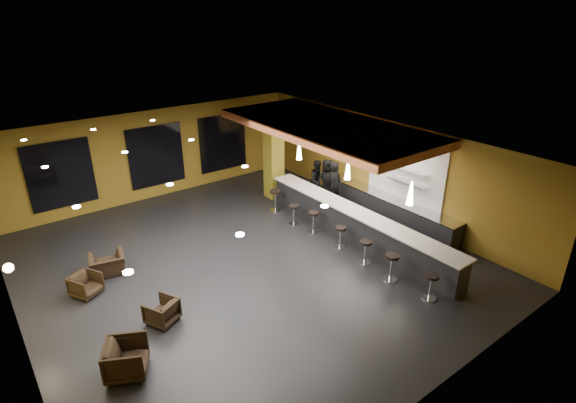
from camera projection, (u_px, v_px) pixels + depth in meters
floor at (246, 263)px, 13.68m from camera, size 12.00×13.00×0.10m
ceiling at (241, 150)px, 12.21m from camera, size 12.00×13.00×0.10m
wall_back at (155, 154)px, 17.71m from camera, size 12.00×0.10×3.50m
wall_front at (435, 331)px, 8.19m from camera, size 12.00×0.10×3.50m
wall_left at (3, 283)px, 9.60m from camera, size 0.10×13.00×3.50m
wall_right at (385, 167)px, 16.29m from camera, size 0.10×13.00×3.50m
wood_soffit at (326, 127)px, 15.23m from camera, size 3.60×8.00×0.28m
window_left at (61, 175)px, 15.71m from camera, size 2.20×0.06×2.40m
window_center at (156, 156)px, 17.65m from camera, size 2.20×0.06×2.40m
window_right at (223, 143)px, 19.31m from camera, size 2.20×0.06×2.40m
tile_backsplash at (406, 169)px, 15.42m from camera, size 0.06×3.20×2.40m
bar_counter at (355, 226)px, 14.75m from camera, size 0.60×8.00×1.00m
bar_top at (356, 212)px, 14.53m from camera, size 0.78×8.10×0.05m
prep_counter at (385, 208)px, 16.25m from camera, size 0.70×6.00×0.86m
prep_top at (386, 196)px, 16.06m from camera, size 0.72×6.00×0.03m
wall_shelf_lower at (407, 182)px, 15.36m from camera, size 0.30×1.50×0.03m
wall_shelf_upper at (408, 170)px, 15.17m from camera, size 0.30×1.50×0.03m
column at (274, 155)px, 17.58m from camera, size 0.60×0.60×3.50m
wall_sconce at (8, 268)px, 10.04m from camera, size 0.22×0.22×0.22m
pendant_0 at (411, 193)px, 12.54m from camera, size 0.20×0.20×0.70m
pendant_1 at (348, 169)px, 14.36m from camera, size 0.20×0.20×0.70m
pendant_2 at (299, 150)px, 16.18m from camera, size 0.20×0.20×0.70m
staff_a at (335, 186)px, 16.79m from camera, size 0.80×0.65×1.89m
staff_b at (318, 181)px, 17.59m from camera, size 0.93×0.79×1.66m
staff_c at (327, 181)px, 17.47m from camera, size 0.99×0.81×1.74m
armchair_a at (126, 358)px, 9.43m from camera, size 1.14×1.13×0.78m
armchair_b at (162, 311)px, 10.98m from camera, size 0.91×0.92×0.63m
armchair_c at (86, 285)px, 12.01m from camera, size 0.92×0.92×0.62m
armchair_d at (107, 264)px, 12.96m from camera, size 1.10×1.01×0.62m
bar_stool_0 at (431, 284)px, 11.77m from camera, size 0.38×0.38×0.75m
bar_stool_1 at (392, 264)px, 12.58m from camera, size 0.41×0.41×0.81m
bar_stool_2 at (366, 249)px, 13.42m from camera, size 0.38×0.38×0.75m
bar_stool_3 at (341, 234)px, 14.28m from camera, size 0.37×0.37×0.74m
bar_stool_4 at (314, 219)px, 15.24m from camera, size 0.38×0.38×0.76m
bar_stool_5 at (294, 212)px, 15.80m from camera, size 0.37×0.37×0.73m
bar_stool_6 at (275, 198)px, 16.81m from camera, size 0.42×0.42×0.82m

